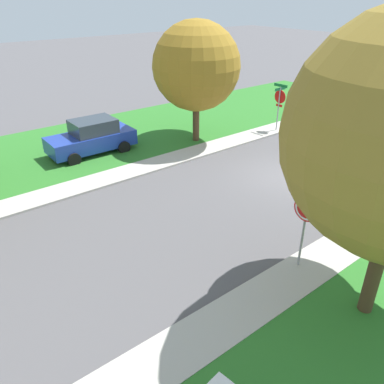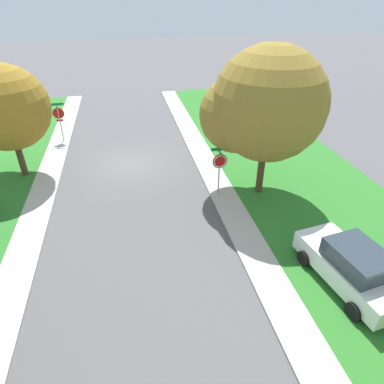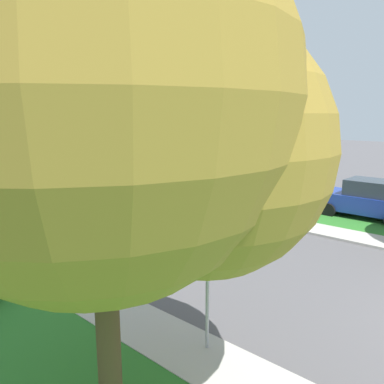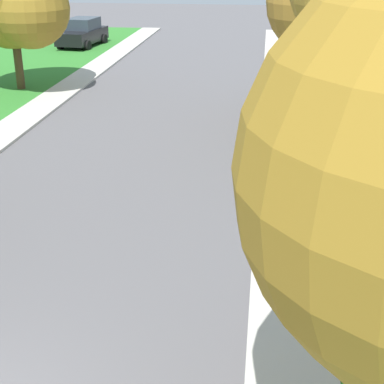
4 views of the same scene
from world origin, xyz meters
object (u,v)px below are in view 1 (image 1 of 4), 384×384
(stop_sign_near_corner, at_px, (279,100))
(stop_sign_far_corner, at_px, (306,214))
(tree_sidewalk_mid, at_px, (196,68))
(car_blue_behind_trees, at_px, (92,137))

(stop_sign_near_corner, bearing_deg, stop_sign_far_corner, 133.61)
(stop_sign_far_corner, bearing_deg, tree_sidewalk_mid, -23.31)
(car_blue_behind_trees, bearing_deg, stop_sign_far_corner, -176.26)
(stop_sign_far_corner, bearing_deg, car_blue_behind_trees, 3.74)
(car_blue_behind_trees, bearing_deg, stop_sign_near_corner, -108.97)
(stop_sign_far_corner, height_order, car_blue_behind_trees, stop_sign_far_corner)
(stop_sign_near_corner, relative_size, car_blue_behind_trees, 0.64)
(stop_sign_near_corner, relative_size, stop_sign_far_corner, 1.00)
(stop_sign_near_corner, bearing_deg, car_blue_behind_trees, 71.03)
(stop_sign_near_corner, height_order, stop_sign_far_corner, same)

